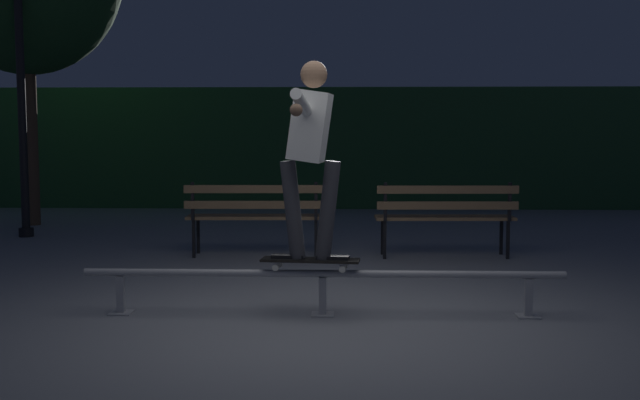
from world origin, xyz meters
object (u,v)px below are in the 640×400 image
Objects in this scene: park_bench_left_center at (446,212)px; skateboarder at (310,143)px; skateboard at (310,261)px; park_bench_leftmost at (255,211)px; lamp_post_left at (20,55)px; grind_rail at (323,280)px.

skateboarder is at bearing -117.10° from park_bench_left_center.
skateboard is 2.88m from park_bench_leftmost.
lamp_post_left is at bearing 133.74° from skateboarder.
park_bench_leftmost is at bearing 105.59° from skateboarder.
lamp_post_left is (-4.24, 4.33, 2.20)m from grind_rail.
skateboard is at bearing 174.34° from skateboarder.
lamp_post_left is (-5.56, 1.55, 1.94)m from park_bench_left_center.
skateboard is at bearing -117.15° from park_bench_left_center.
lamp_post_left is at bearing 155.28° from park_bench_leftmost.
skateboarder is 0.40× the size of lamp_post_left.
park_bench_leftmost is at bearing 105.53° from skateboard.
grind_rail is 2.37× the size of park_bench_left_center.
grind_rail is at bearing 0.00° from skateboard.
lamp_post_left reaches higher than grind_rail.
skateboard is 0.94m from skateboarder.
park_bench_leftmost is 0.41× the size of lamp_post_left.
skateboarder is 3.23m from park_bench_left_center.
skateboard is 0.51× the size of skateboarder.
grind_rail is at bearing -115.52° from park_bench_left_center.
skateboarder is 0.97× the size of park_bench_left_center.
grind_rail is 2.92m from park_bench_leftmost.
lamp_post_left is at bearing 164.43° from park_bench_left_center.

